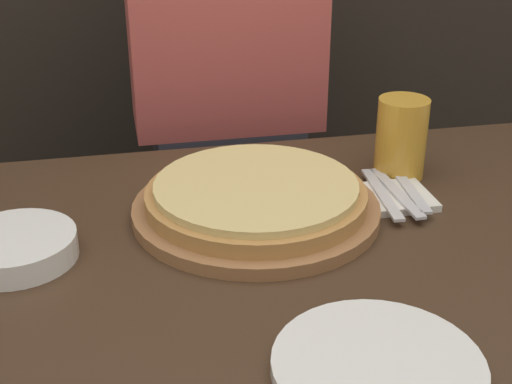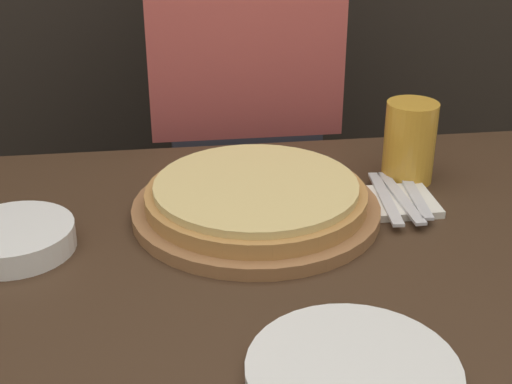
# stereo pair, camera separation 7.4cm
# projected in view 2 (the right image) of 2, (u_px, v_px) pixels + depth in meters

# --- Properties ---
(pizza_on_board) EXTENTS (0.38, 0.38, 0.06)m
(pizza_on_board) POSITION_uv_depth(u_px,v_px,m) (256.00, 200.00, 1.10)
(pizza_on_board) COLOR #99663D
(pizza_on_board) RESTS_ON dining_table
(beer_glass) EXTENTS (0.09, 0.09, 0.14)m
(beer_glass) POSITION_uv_depth(u_px,v_px,m) (410.00, 139.00, 1.20)
(beer_glass) COLOR gold
(beer_glass) RESTS_ON dining_table
(dinner_plate) EXTENTS (0.23, 0.23, 0.02)m
(dinner_plate) POSITION_uv_depth(u_px,v_px,m) (353.00, 373.00, 0.77)
(dinner_plate) COLOR white
(dinner_plate) RESTS_ON dining_table
(side_bowl) EXTENTS (0.17, 0.17, 0.04)m
(side_bowl) POSITION_uv_depth(u_px,v_px,m) (15.00, 238.00, 1.01)
(side_bowl) COLOR white
(side_bowl) RESTS_ON dining_table
(napkin_stack) EXTENTS (0.11, 0.11, 0.01)m
(napkin_stack) POSITION_uv_depth(u_px,v_px,m) (400.00, 202.00, 1.14)
(napkin_stack) COLOR silver
(napkin_stack) RESTS_ON dining_table
(fork) EXTENTS (0.03, 0.19, 0.00)m
(fork) POSITION_uv_depth(u_px,v_px,m) (385.00, 198.00, 1.14)
(fork) COLOR silver
(fork) RESTS_ON napkin_stack
(dinner_knife) EXTENTS (0.02, 0.19, 0.00)m
(dinner_knife) POSITION_uv_depth(u_px,v_px,m) (400.00, 197.00, 1.14)
(dinner_knife) COLOR silver
(dinner_knife) RESTS_ON napkin_stack
(spoon) EXTENTS (0.03, 0.16, 0.00)m
(spoon) POSITION_uv_depth(u_px,v_px,m) (415.00, 196.00, 1.14)
(spoon) COLOR silver
(spoon) RESTS_ON napkin_stack
(diner_person) EXTENTS (0.39, 0.20, 1.35)m
(diner_person) POSITION_uv_depth(u_px,v_px,m) (243.00, 149.00, 1.58)
(diner_person) COLOR #33333D
(diner_person) RESTS_ON ground_plane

